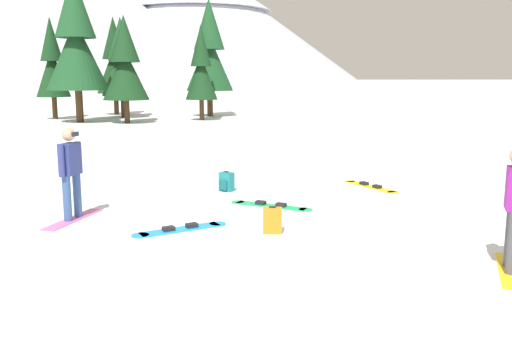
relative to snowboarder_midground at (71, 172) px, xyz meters
name	(u,v)px	position (x,y,z in m)	size (l,w,h in m)	color
ground_plane	(247,248)	(3.20, -1.83, -0.91)	(800.00, 800.00, 0.00)	white
snowboarder_midground	(71,172)	(0.00, 0.00, 0.00)	(0.76, 1.60, 1.73)	pink
loose_snowboard_near_left	(180,229)	(2.07, -0.78, -0.89)	(1.68, 1.07, 0.09)	#1E8CD8
loose_snowboard_far_spare	(370,186)	(6.30, 2.78, -0.89)	(1.09, 1.72, 0.09)	yellow
loose_snowboard_near_right	(271,205)	(3.76, 0.91, -0.89)	(1.73, 1.09, 0.09)	#19B259
backpack_teal	(226,182)	(2.82, 2.48, -0.69)	(0.38, 0.37, 0.47)	#1E7A7F
backpack_orange	(272,221)	(3.66, -1.00, -0.69)	(0.33, 0.28, 0.47)	orange
pine_tree_twin	(122,63)	(-4.17, 25.69, 2.57)	(2.63, 2.63, 6.38)	#472D19
pine_tree_broad	(209,52)	(1.39, 26.67, 3.29)	(3.12, 3.12, 7.70)	#472D19
pine_tree_young	(201,69)	(1.04, 23.26, 2.19)	(1.94, 1.94, 5.68)	#472D19
pine_tree_tall	(125,65)	(-3.10, 21.33, 2.37)	(2.59, 2.59, 6.02)	#472D19
pine_tree_slender	(52,64)	(-8.20, 24.55, 2.50)	(2.07, 2.07, 6.26)	#472D19
pine_tree_leaning	(114,62)	(-5.23, 28.56, 2.74)	(2.52, 2.52, 6.69)	#472D19
pine_tree_short	(76,41)	(-5.97, 22.06, 3.69)	(3.51, 3.51, 8.43)	#472D19
peak_north_spur	(42,0)	(-81.97, 243.97, 34.97)	(182.01, 182.01, 68.67)	#B2B7C6
peak_central_summit	(199,21)	(-13.46, 257.55, 27.66)	(152.84, 152.84, 54.67)	#B2B7C6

